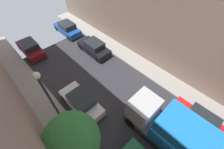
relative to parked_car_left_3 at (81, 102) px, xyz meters
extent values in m
plane|color=#2D2D33|center=(2.70, -6.26, -0.72)|extent=(32.00, 32.00, 0.00)
cube|color=gray|center=(7.70, -6.26, -0.64)|extent=(2.00, 44.00, 0.15)
cylinder|color=black|center=(0.78, -5.43, -0.40)|extent=(0.22, 0.64, 0.64)
cube|color=white|center=(0.00, 0.04, -0.17)|extent=(1.76, 4.20, 0.76)
cube|color=#1E2328|center=(0.00, -0.11, 0.53)|extent=(1.56, 2.10, 0.64)
cylinder|color=black|center=(-0.78, 1.59, -0.40)|extent=(0.22, 0.64, 0.64)
cylinder|color=black|center=(0.78, 1.59, -0.40)|extent=(0.22, 0.64, 0.64)
cylinder|color=black|center=(-0.78, -1.51, -0.40)|extent=(0.22, 0.64, 0.64)
cylinder|color=black|center=(0.78, -1.51, -0.40)|extent=(0.22, 0.64, 0.64)
cube|color=maroon|center=(0.00, 9.96, -0.17)|extent=(1.76, 4.20, 0.76)
cube|color=#1E2328|center=(0.00, 9.81, 0.53)|extent=(1.56, 2.10, 0.64)
cylinder|color=black|center=(-0.78, 11.51, -0.40)|extent=(0.22, 0.64, 0.64)
cylinder|color=black|center=(0.78, 11.51, -0.40)|extent=(0.22, 0.64, 0.64)
cylinder|color=black|center=(-0.78, 8.41, -0.40)|extent=(0.22, 0.64, 0.64)
cylinder|color=black|center=(0.78, 8.41, -0.40)|extent=(0.22, 0.64, 0.64)
cube|color=red|center=(5.40, -7.53, -0.17)|extent=(1.76, 4.20, 0.76)
cube|color=#1E2328|center=(5.40, -7.68, 0.53)|extent=(1.56, 2.10, 0.64)
cylinder|color=black|center=(4.62, -5.98, -0.40)|extent=(0.22, 0.64, 0.64)
cylinder|color=black|center=(6.18, -5.98, -0.40)|extent=(0.22, 0.64, 0.64)
cylinder|color=black|center=(4.62, -9.08, -0.40)|extent=(0.22, 0.64, 0.64)
cylinder|color=black|center=(6.18, -9.08, -0.40)|extent=(0.22, 0.64, 0.64)
cube|color=black|center=(5.40, 4.91, -0.17)|extent=(1.76, 4.20, 0.76)
cube|color=#1E2328|center=(5.40, 4.76, 0.53)|extent=(1.56, 2.10, 0.64)
cylinder|color=black|center=(4.62, 6.46, -0.40)|extent=(0.22, 0.64, 0.64)
cylinder|color=black|center=(6.18, 6.46, -0.40)|extent=(0.22, 0.64, 0.64)
cylinder|color=black|center=(4.62, 3.36, -0.40)|extent=(0.22, 0.64, 0.64)
cylinder|color=black|center=(6.18, 3.36, -0.40)|extent=(0.22, 0.64, 0.64)
cube|color=#194799|center=(5.40, 10.54, -0.17)|extent=(1.76, 4.20, 0.76)
cube|color=#1E2328|center=(5.40, 10.39, 0.53)|extent=(1.56, 2.10, 0.64)
cylinder|color=black|center=(4.62, 12.09, -0.40)|extent=(0.22, 0.64, 0.64)
cylinder|color=black|center=(6.18, 12.09, -0.40)|extent=(0.22, 0.64, 0.64)
cylinder|color=black|center=(4.62, 8.99, -0.40)|extent=(0.22, 0.64, 0.64)
cylinder|color=black|center=(6.18, 8.99, -0.40)|extent=(0.22, 0.64, 0.64)
cube|color=#4C4C51|center=(2.70, -6.60, 0.01)|extent=(2.20, 6.60, 0.50)
cube|color=#B7B7BC|center=(2.70, -4.20, 1.11)|extent=(2.10, 1.80, 1.70)
cube|color=blue|center=(2.70, -7.60, 1.46)|extent=(2.24, 4.20, 2.40)
cylinder|color=black|center=(1.72, -4.00, -0.24)|extent=(0.30, 0.96, 0.96)
cylinder|color=black|center=(3.68, -4.00, -0.24)|extent=(0.30, 0.96, 0.96)
sphere|color=#2D7233|center=(-2.37, -3.38, 3.45)|extent=(2.77, 2.77, 2.77)
cylinder|color=#333338|center=(-1.90, 0.34, 1.93)|extent=(0.16, 0.16, 5.00)
sphere|color=white|center=(-1.90, 0.34, 4.65)|extent=(0.44, 0.44, 0.44)
camera|label=1|loc=(-2.55, -6.31, 10.72)|focal=23.40mm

